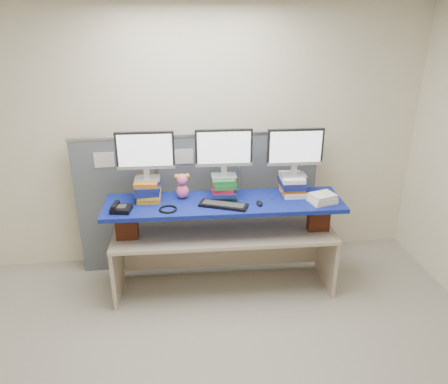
{
  "coord_description": "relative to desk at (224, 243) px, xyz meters",
  "views": [
    {
      "loc": [
        -0.31,
        -2.55,
        2.73
      ],
      "look_at": [
        0.2,
        1.25,
        1.09
      ],
      "focal_mm": 35.0,
      "sensor_mm": 36.0,
      "label": 1
    }
  ],
  "objects": [
    {
      "name": "room",
      "position": [
        -0.2,
        -1.25,
        0.87
      ],
      "size": [
        5.0,
        4.0,
        2.8
      ],
      "color": "#F1E6C7",
      "rests_on": "ground"
    },
    {
      "name": "cubicle_partition",
      "position": [
        -0.2,
        0.53,
        0.24
      ],
      "size": [
        2.6,
        0.06,
        1.53
      ],
      "color": "#4E545C",
      "rests_on": "ground"
    },
    {
      "name": "desk",
      "position": [
        0.0,
        0.0,
        0.0
      ],
      "size": [
        2.22,
        0.74,
        0.67
      ],
      "rotation": [
        0.0,
        0.0,
        -0.04
      ],
      "color": "#BAA78D",
      "rests_on": "ground"
    },
    {
      "name": "brick_pier_left",
      "position": [
        -0.94,
        -0.01,
        0.28
      ],
      "size": [
        0.21,
        0.12,
        0.28
      ],
      "primitive_type": "cube",
      "rotation": [
        0.0,
        0.0,
        -0.04
      ],
      "color": "brown",
      "rests_on": "desk"
    },
    {
      "name": "brick_pier_right",
      "position": [
        0.93,
        -0.09,
        0.28
      ],
      "size": [
        0.21,
        0.12,
        0.28
      ],
      "primitive_type": "cube",
      "rotation": [
        0.0,
        0.0,
        -0.04
      ],
      "color": "brown",
      "rests_on": "desk"
    },
    {
      "name": "blue_board",
      "position": [
        0.0,
        0.0,
        0.44
      ],
      "size": [
        2.32,
        0.68,
        0.04
      ],
      "primitive_type": "cube",
      "rotation": [
        0.0,
        0.0,
        -0.04
      ],
      "color": "#0E0867",
      "rests_on": "brick_pier_left"
    },
    {
      "name": "book_stack_left",
      "position": [
        -0.72,
        0.15,
        0.56
      ],
      "size": [
        0.25,
        0.3,
        0.2
      ],
      "color": "yellow",
      "rests_on": "blue_board"
    },
    {
      "name": "book_stack_center",
      "position": [
        0.01,
        0.13,
        0.56
      ],
      "size": [
        0.26,
        0.32,
        0.21
      ],
      "color": "#1D6F32",
      "rests_on": "blue_board"
    },
    {
      "name": "book_stack_right",
      "position": [
        0.7,
        0.09,
        0.56
      ],
      "size": [
        0.26,
        0.31,
        0.2
      ],
      "color": "white",
      "rests_on": "blue_board"
    },
    {
      "name": "monitor_left",
      "position": [
        -0.72,
        0.15,
        0.93
      ],
      "size": [
        0.55,
        0.16,
        0.47
      ],
      "rotation": [
        0.0,
        0.0,
        -0.04
      ],
      "color": "#B1B1B7",
      "rests_on": "book_stack_left"
    },
    {
      "name": "monitor_center",
      "position": [
        0.01,
        0.12,
        0.94
      ],
      "size": [
        0.55,
        0.16,
        0.47
      ],
      "rotation": [
        0.0,
        0.0,
        -0.04
      ],
      "color": "#B1B1B7",
      "rests_on": "book_stack_center"
    },
    {
      "name": "monitor_right",
      "position": [
        0.7,
        0.09,
        0.92
      ],
      "size": [
        0.55,
        0.16,
        0.47
      ],
      "rotation": [
        0.0,
        0.0,
        -0.04
      ],
      "color": "#B1B1B7",
      "rests_on": "book_stack_right"
    },
    {
      "name": "keyboard",
      "position": [
        -0.02,
        -0.11,
        0.47
      ],
      "size": [
        0.48,
        0.32,
        0.03
      ],
      "rotation": [
        0.0,
        0.0,
        -0.41
      ],
      "color": "black",
      "rests_on": "blue_board"
    },
    {
      "name": "mouse",
      "position": [
        0.32,
        -0.12,
        0.47
      ],
      "size": [
        0.09,
        0.12,
        0.03
      ],
      "primitive_type": "ellipsoid",
      "rotation": [
        0.0,
        0.0,
        -0.37
      ],
      "color": "black",
      "rests_on": "blue_board"
    },
    {
      "name": "desk_phone",
      "position": [
        -0.97,
        -0.09,
        0.49
      ],
      "size": [
        0.21,
        0.19,
        0.08
      ],
      "rotation": [
        0.0,
        0.0,
        -0.21
      ],
      "color": "black",
      "rests_on": "blue_board"
    },
    {
      "name": "headset",
      "position": [
        -0.54,
        -0.12,
        0.47
      ],
      "size": [
        0.18,
        0.18,
        0.02
      ],
      "primitive_type": "torus",
      "rotation": [
        0.0,
        0.0,
        0.07
      ],
      "color": "black",
      "rests_on": "blue_board"
    },
    {
      "name": "plush_toy",
      "position": [
        -0.39,
        0.14,
        0.59
      ],
      "size": [
        0.15,
        0.11,
        0.25
      ],
      "rotation": [
        0.0,
        0.0,
        -0.12
      ],
      "color": "pink",
      "rests_on": "blue_board"
    },
    {
      "name": "binder_stack",
      "position": [
        0.93,
        -0.14,
        0.5
      ],
      "size": [
        0.28,
        0.25,
        0.09
      ],
      "rotation": [
        0.0,
        0.0,
        0.26
      ],
      "color": "#F2E6CE",
      "rests_on": "blue_board"
    }
  ]
}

